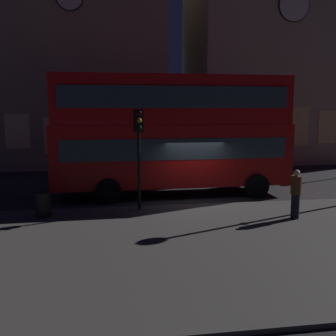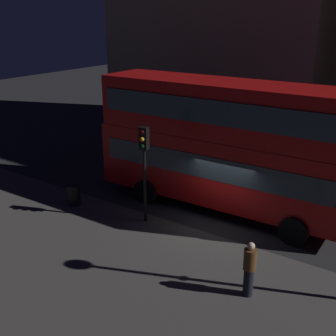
{
  "view_description": "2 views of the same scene",
  "coord_description": "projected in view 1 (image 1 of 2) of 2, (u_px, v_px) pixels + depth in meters",
  "views": [
    {
      "loc": [
        -3.66,
        -16.22,
        3.96
      ],
      "look_at": [
        -1.23,
        -0.43,
        1.53
      ],
      "focal_mm": 42.62,
      "sensor_mm": 36.0,
      "label": 1
    },
    {
      "loc": [
        6.74,
        -13.44,
        7.87
      ],
      "look_at": [
        -2.2,
        -0.32,
        2.05
      ],
      "focal_mm": 45.8,
      "sensor_mm": 36.0,
      "label": 2
    }
  ],
  "objects": [
    {
      "name": "litter_bin",
      "position": [
        43.0,
        204.0,
        14.14
      ],
      "size": [
        0.54,
        0.54,
        0.87
      ],
      "primitive_type": "cylinder",
      "color": "black",
      "rests_on": "sidewalk_slab"
    },
    {
      "name": "sidewalk_slab",
      "position": [
        236.0,
        243.0,
        11.61
      ],
      "size": [
        44.0,
        9.14,
        0.12
      ],
      "primitive_type": "cube",
      "color": "#423F3D",
      "rests_on": "ground"
    },
    {
      "name": "pedestrian",
      "position": [
        296.0,
        194.0,
        13.82
      ],
      "size": [
        0.37,
        0.37,
        1.72
      ],
      "rotation": [
        0.0,
        0.0,
        0.3
      ],
      "color": "black",
      "rests_on": "sidewalk_slab"
    },
    {
      "name": "traffic_light_near_kerb",
      "position": [
        139.0,
        138.0,
        14.75
      ],
      "size": [
        0.36,
        0.39,
        3.8
      ],
      "rotation": [
        0.0,
        0.0,
        0.19
      ],
      "color": "black",
      "rests_on": "sidewalk_slab"
    },
    {
      "name": "double_decker_bus",
      "position": [
        172.0,
        129.0,
        17.84
      ],
      "size": [
        10.7,
        3.01,
        5.34
      ],
      "rotation": [
        0.0,
        0.0,
        0.02
      ],
      "color": "#B20F0F",
      "rests_on": "ground"
    },
    {
      "name": "ground_plane",
      "position": [
        195.0,
        201.0,
        17.0
      ],
      "size": [
        80.0,
        80.0,
        0.0
      ],
      "primitive_type": "plane",
      "color": "#232326"
    },
    {
      "name": "building_with_clock",
      "position": [
        59.0,
        46.0,
        27.47
      ],
      "size": [
        14.2,
        7.62,
        16.29
      ],
      "color": "tan",
      "rests_on": "ground"
    },
    {
      "name": "building_plain_facade",
      "position": [
        276.0,
        54.0,
        30.25
      ],
      "size": [
        12.83,
        8.78,
        15.92
      ],
      "color": "tan",
      "rests_on": "ground"
    }
  ]
}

